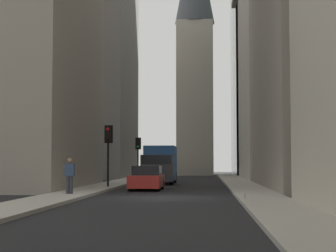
# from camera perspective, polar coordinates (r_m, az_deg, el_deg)

# --- Properties ---
(ground_plane) EXTENTS (135.00, 135.00, 0.00)m
(ground_plane) POSITION_cam_1_polar(r_m,az_deg,el_deg) (26.99, -0.61, -7.06)
(ground_plane) COLOR black
(sidewalk_right) EXTENTS (90.00, 2.20, 0.14)m
(sidewalk_right) POSITION_cam_1_polar(r_m,az_deg,el_deg) (27.69, -10.00, -6.77)
(sidewalk_right) COLOR #A8A399
(sidewalk_right) RESTS_ON ground_plane
(sidewalk_left) EXTENTS (90.00, 2.20, 0.14)m
(sidewalk_left) POSITION_cam_1_polar(r_m,az_deg,el_deg) (27.02, 9.02, -6.86)
(sidewalk_left) COLOR #A8A399
(sidewalk_left) RESTS_ON ground_plane
(building_left_far) EXTENTS (19.85, 10.50, 21.92)m
(building_left_far) POSITION_cam_1_polar(r_m,az_deg,el_deg) (57.79, 12.25, 5.81)
(building_left_far) COLOR beige
(building_left_far) RESTS_ON ground_plane
(building_right_far) EXTENTS (13.80, 10.50, 23.44)m
(building_right_far) POSITION_cam_1_polar(r_m,az_deg,el_deg) (60.51, -8.43, 6.08)
(building_right_far) COLOR gray
(building_right_far) RESTS_ON ground_plane
(church_spire) EXTENTS (4.89, 4.89, 31.91)m
(church_spire) POSITION_cam_1_polar(r_m,az_deg,el_deg) (72.53, 2.66, 8.43)
(church_spire) COLOR beige
(church_spire) RESTS_ON ground_plane
(delivery_truck) EXTENTS (6.46, 2.25, 2.84)m
(delivery_truck) POSITION_cam_1_polar(r_m,az_deg,el_deg) (43.63, -0.80, -3.80)
(delivery_truck) COLOR #285699
(delivery_truck) RESTS_ON ground_plane
(sedan_red) EXTENTS (4.30, 1.78, 1.42)m
(sedan_red) POSITION_cam_1_polar(r_m,az_deg,el_deg) (33.93, -2.10, -5.22)
(sedan_red) COLOR maroon
(sedan_red) RESTS_ON ground_plane
(traffic_light_midblock) EXTENTS (0.43, 0.52, 3.77)m
(traffic_light_midblock) POSITION_cam_1_polar(r_m,az_deg,el_deg) (35.66, -5.92, -1.52)
(traffic_light_midblock) COLOR black
(traffic_light_midblock) RESTS_ON sidewalk_right
(traffic_light_far_junction) EXTENTS (0.43, 0.52, 3.76)m
(traffic_light_far_junction) POSITION_cam_1_polar(r_m,az_deg,el_deg) (53.40, -2.98, -2.21)
(traffic_light_far_junction) COLOR black
(traffic_light_far_junction) RESTS_ON sidewalk_right
(pedestrian) EXTENTS (0.26, 0.44, 1.68)m
(pedestrian) POSITION_cam_1_polar(r_m,az_deg,el_deg) (27.76, -9.69, -4.73)
(pedestrian) COLOR #33333D
(pedestrian) RESTS_ON sidewalk_right
(discarded_bottle) EXTENTS (0.07, 0.07, 0.27)m
(discarded_bottle) POSITION_cam_1_polar(r_m,az_deg,el_deg) (24.06, 7.62, -6.86)
(discarded_bottle) COLOR #999EA3
(discarded_bottle) RESTS_ON sidewalk_left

